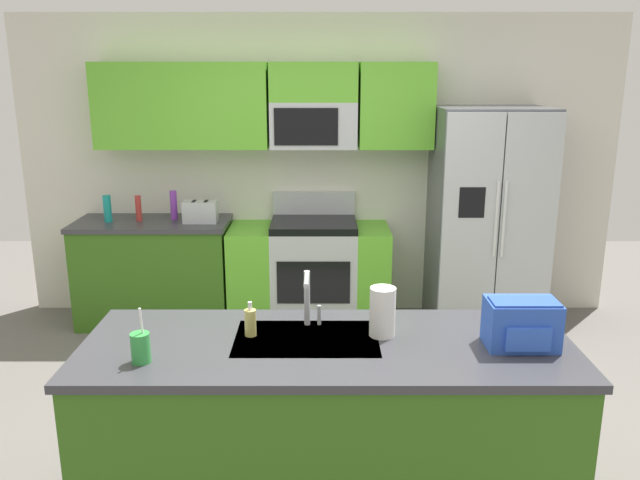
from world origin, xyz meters
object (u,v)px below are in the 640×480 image
backpack (521,323)px  bottle_teal (107,209)px  range_oven (309,272)px  toaster (200,212)px  bottle_purple (173,205)px  refrigerator (487,220)px  pepper_mill (138,208)px  sink_faucet (308,295)px  paper_towel_roll (382,312)px  soap_dispenser (250,322)px  drink_cup_green (140,347)px

backpack → bottle_teal: bearing=137.1°
range_oven → bottle_teal: size_ratio=5.99×
toaster → backpack: backpack is taller
bottle_purple → bottle_teal: (-0.54, -0.09, -0.01)m
range_oven → toaster: size_ratio=4.86×
range_oven → refrigerator: 1.57m
pepper_mill → backpack: 3.54m
pepper_mill → sink_faucet: size_ratio=0.77×
range_oven → paper_towel_roll: bearing=-80.9°
range_oven → sink_faucet: size_ratio=4.82×
range_oven → pepper_mill: 1.55m
range_oven → bottle_purple: bottle_purple is taller
pepper_mill → bottle_teal: size_ratio=0.95×
range_oven → backpack: backpack is taller
bottle_purple → paper_towel_roll: (1.54, -2.47, -0.00)m
range_oven → toaster: (-0.91, -0.05, 0.55)m
paper_towel_roll → range_oven: bearing=99.1°
range_oven → soap_dispenser: range_oven is taller
drink_cup_green → backpack: size_ratio=0.79×
soap_dispenser → backpack: bearing=-5.9°
bottle_teal → bottle_purple: bearing=9.2°
toaster → range_oven: bearing=3.3°
pepper_mill → toaster: bearing=-5.4°
range_oven → refrigerator: size_ratio=0.74×
toaster → bottle_teal: (-0.78, 0.01, 0.02)m
drink_cup_green → backpack: drink_cup_green is taller
paper_towel_roll → soap_dispenser: bearing=-179.9°
toaster → sink_faucet: 2.45m
range_oven → bottle_purple: size_ratio=5.47×
bottle_purple → backpack: bottle_purple is taller
pepper_mill → backpack: (2.45, -2.55, 0.01)m
range_oven → soap_dispenser: 2.49m
refrigerator → toaster: (-2.40, 0.02, 0.07)m
bottle_teal → soap_dispenser: 2.79m
refrigerator → bottle_purple: bearing=177.4°
toaster → drink_cup_green: (0.22, -2.66, -0.02)m
range_oven → paper_towel_roll: paper_towel_roll is taller
toaster → sink_faucet: sink_faucet is taller
range_oven → backpack: 2.80m
toaster → bottle_teal: size_ratio=1.23×
refrigerator → sink_faucet: bearing=-123.0°
refrigerator → pepper_mill: size_ratio=8.54×
pepper_mill → drink_cup_green: (0.75, -2.71, -0.04)m
soap_dispenser → drink_cup_green: bearing=-146.9°
bottle_teal → drink_cup_green: 2.86m
range_oven → sink_faucet: (0.03, -2.31, 0.62)m
toaster → backpack: size_ratio=0.87×
refrigerator → bottle_purple: refrigerator is taller
toaster → drink_cup_green: drink_cup_green is taller
paper_towel_roll → backpack: bearing=-11.8°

